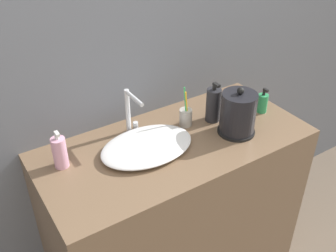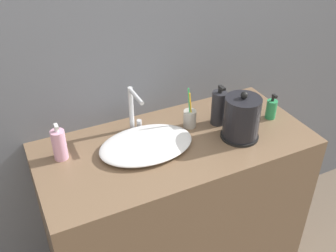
{
  "view_description": "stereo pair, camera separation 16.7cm",
  "coord_description": "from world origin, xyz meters",
  "px_view_note": "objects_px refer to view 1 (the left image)",
  "views": [
    {
      "loc": [
        -0.79,
        -0.89,
        1.94
      ],
      "look_at": [
        -0.04,
        0.29,
        1.02
      ],
      "focal_mm": 42.0,
      "sensor_mm": 36.0,
      "label": 1
    },
    {
      "loc": [
        -0.65,
        -0.97,
        1.94
      ],
      "look_at": [
        -0.04,
        0.29,
        1.02
      ],
      "focal_mm": 42.0,
      "sensor_mm": 36.0,
      "label": 2
    }
  ],
  "objects_px": {
    "electric_kettle": "(238,115)",
    "toothbrush_cup": "(186,117)",
    "mouthwash_bottle": "(213,105)",
    "faucet": "(130,110)",
    "shampoo_bottle": "(262,103)",
    "lotion_bottle": "(60,152)"
  },
  "relations": [
    {
      "from": "faucet",
      "to": "mouthwash_bottle",
      "type": "xyz_separation_m",
      "value": [
        0.38,
        -0.11,
        -0.04
      ]
    },
    {
      "from": "toothbrush_cup",
      "to": "lotion_bottle",
      "type": "bearing_deg",
      "value": 177.9
    },
    {
      "from": "faucet",
      "to": "lotion_bottle",
      "type": "height_order",
      "value": "faucet"
    },
    {
      "from": "faucet",
      "to": "shampoo_bottle",
      "type": "xyz_separation_m",
      "value": [
        0.64,
        -0.18,
        -0.07
      ]
    },
    {
      "from": "electric_kettle",
      "to": "shampoo_bottle",
      "type": "bearing_deg",
      "value": 17.33
    },
    {
      "from": "electric_kettle",
      "to": "mouthwash_bottle",
      "type": "distance_m",
      "value": 0.14
    },
    {
      "from": "lotion_bottle",
      "to": "shampoo_bottle",
      "type": "relative_size",
      "value": 1.31
    },
    {
      "from": "electric_kettle",
      "to": "mouthwash_bottle",
      "type": "xyz_separation_m",
      "value": [
        -0.03,
        0.14,
        -0.01
      ]
    },
    {
      "from": "faucet",
      "to": "electric_kettle",
      "type": "bearing_deg",
      "value": -31.43
    },
    {
      "from": "electric_kettle",
      "to": "shampoo_bottle",
      "type": "height_order",
      "value": "electric_kettle"
    },
    {
      "from": "faucet",
      "to": "shampoo_bottle",
      "type": "relative_size",
      "value": 1.68
    },
    {
      "from": "electric_kettle",
      "to": "shampoo_bottle",
      "type": "xyz_separation_m",
      "value": [
        0.23,
        0.07,
        -0.04
      ]
    },
    {
      "from": "electric_kettle",
      "to": "toothbrush_cup",
      "type": "height_order",
      "value": "electric_kettle"
    },
    {
      "from": "lotion_bottle",
      "to": "shampoo_bottle",
      "type": "height_order",
      "value": "lotion_bottle"
    },
    {
      "from": "toothbrush_cup",
      "to": "shampoo_bottle",
      "type": "relative_size",
      "value": 1.58
    },
    {
      "from": "electric_kettle",
      "to": "lotion_bottle",
      "type": "xyz_separation_m",
      "value": [
        -0.76,
        0.2,
        -0.02
      ]
    },
    {
      "from": "faucet",
      "to": "toothbrush_cup",
      "type": "distance_m",
      "value": 0.27
    },
    {
      "from": "faucet",
      "to": "mouthwash_bottle",
      "type": "distance_m",
      "value": 0.4
    },
    {
      "from": "electric_kettle",
      "to": "shampoo_bottle",
      "type": "relative_size",
      "value": 1.78
    },
    {
      "from": "mouthwash_bottle",
      "to": "faucet",
      "type": "bearing_deg",
      "value": 164.06
    },
    {
      "from": "lotion_bottle",
      "to": "toothbrush_cup",
      "type": "bearing_deg",
      "value": -2.1
    },
    {
      "from": "shampoo_bottle",
      "to": "mouthwash_bottle",
      "type": "relative_size",
      "value": 0.65
    }
  ]
}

